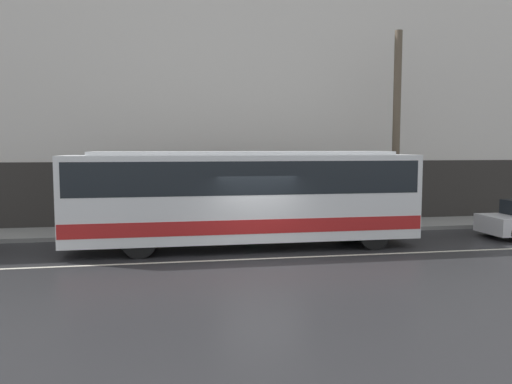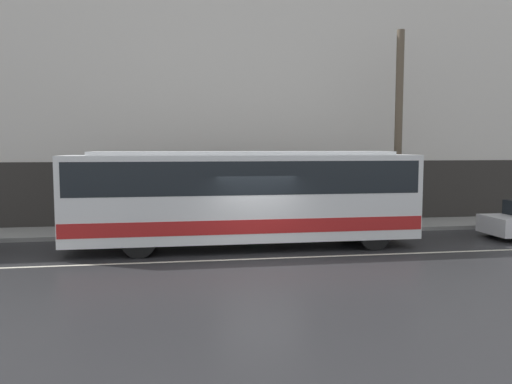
% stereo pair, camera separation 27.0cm
% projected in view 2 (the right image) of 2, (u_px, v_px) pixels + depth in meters
% --- Properties ---
extents(ground_plane, '(60.00, 60.00, 0.00)m').
position_uv_depth(ground_plane, '(260.00, 259.00, 15.23)').
color(ground_plane, '#262628').
extents(sidewalk, '(60.00, 2.57, 0.16)m').
position_uv_depth(sidewalk, '(238.00, 229.00, 20.42)').
color(sidewalk, gray).
rests_on(sidewalk, ground_plane).
extents(building_facade, '(60.00, 0.35, 11.89)m').
position_uv_depth(building_facade, '(234.00, 92.00, 21.32)').
color(building_facade, silver).
rests_on(building_facade, ground_plane).
extents(lane_stripe, '(54.00, 0.14, 0.01)m').
position_uv_depth(lane_stripe, '(260.00, 259.00, 15.23)').
color(lane_stripe, beige).
rests_on(lane_stripe, ground_plane).
extents(transit_bus, '(11.65, 2.54, 3.26)m').
position_uv_depth(transit_bus, '(244.00, 194.00, 16.84)').
color(transit_bus, white).
rests_on(transit_bus, ground_plane).
extents(utility_pole_near, '(0.31, 0.31, 7.95)m').
position_uv_depth(utility_pole_near, '(398.00, 129.00, 20.37)').
color(utility_pole_near, brown).
rests_on(utility_pole_near, sidewalk).
extents(pedestrian_waiting, '(0.36, 0.36, 1.78)m').
position_uv_depth(pedestrian_waiting, '(254.00, 206.00, 20.41)').
color(pedestrian_waiting, '#1E5933').
rests_on(pedestrian_waiting, sidewalk).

